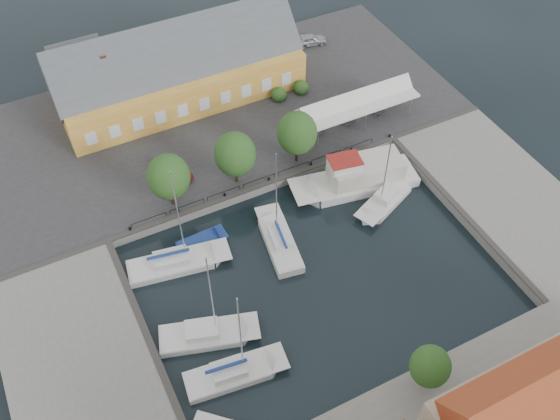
% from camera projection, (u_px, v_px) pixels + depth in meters
% --- Properties ---
extents(ground, '(140.00, 140.00, 0.00)m').
position_uv_depth(ground, '(308.00, 263.00, 59.18)').
color(ground, black).
rests_on(ground, ground).
extents(north_quay, '(56.00, 26.00, 1.00)m').
position_uv_depth(north_quay, '(214.00, 118.00, 72.46)').
color(north_quay, '#2D2D30').
rests_on(north_quay, ground).
extents(west_quay, '(12.00, 24.00, 1.00)m').
position_uv_depth(west_quay, '(84.00, 373.00, 51.04)').
color(west_quay, slate).
rests_on(west_quay, ground).
extents(east_quay, '(12.00, 24.00, 1.00)m').
position_uv_depth(east_quay, '(505.00, 196.00, 64.21)').
color(east_quay, slate).
rests_on(east_quay, ground).
extents(quay_edge_fittings, '(56.00, 24.72, 0.40)m').
position_uv_depth(quay_edge_fittings, '(286.00, 221.00, 61.22)').
color(quay_edge_fittings, '#383533').
rests_on(quay_edge_fittings, north_quay).
extents(warehouse, '(28.56, 14.00, 9.55)m').
position_uv_depth(warehouse, '(173.00, 72.00, 71.93)').
color(warehouse, gold).
rests_on(warehouse, north_quay).
extents(tent_canopy, '(14.00, 4.00, 2.83)m').
position_uv_depth(tent_canopy, '(358.00, 104.00, 69.23)').
color(tent_canopy, silver).
rests_on(tent_canopy, north_quay).
extents(quay_trees, '(18.20, 4.20, 6.30)m').
position_uv_depth(quay_trees, '(235.00, 154.00, 62.06)').
color(quay_trees, black).
rests_on(quay_trees, north_quay).
extents(car_silver, '(4.53, 2.56, 1.45)m').
position_uv_depth(car_silver, '(310.00, 40.00, 81.06)').
color(car_silver, '#B9BBC1').
rests_on(car_silver, north_quay).
extents(car_red, '(3.61, 4.94, 1.55)m').
position_uv_depth(car_red, '(172.00, 170.00, 64.97)').
color(car_red, '#531317').
rests_on(car_red, north_quay).
extents(center_sailboat, '(3.88, 8.85, 11.88)m').
position_uv_depth(center_sailboat, '(279.00, 242.00, 60.37)').
color(center_sailboat, silver).
rests_on(center_sailboat, ground).
extents(trawler, '(14.05, 6.30, 5.00)m').
position_uv_depth(trawler, '(359.00, 178.00, 65.25)').
color(trawler, silver).
rests_on(trawler, ground).
extents(east_boat_a, '(7.51, 5.05, 10.41)m').
position_uv_depth(east_boat_a, '(384.00, 203.00, 63.96)').
color(east_boat_a, silver).
rests_on(east_boat_a, ground).
extents(west_boat_a, '(10.11, 4.39, 12.84)m').
position_uv_depth(west_boat_a, '(177.00, 264.00, 58.76)').
color(west_boat_a, silver).
rests_on(west_boat_a, ground).
extents(west_boat_c, '(9.03, 5.20, 11.71)m').
position_uv_depth(west_boat_c, '(207.00, 335.00, 53.66)').
color(west_boat_c, silver).
rests_on(west_boat_c, ground).
extents(west_boat_d, '(8.91, 3.65, 11.57)m').
position_uv_depth(west_boat_d, '(233.00, 374.00, 51.25)').
color(west_boat_d, silver).
rests_on(west_boat_d, ground).
extents(launch_nw, '(5.04, 2.16, 0.88)m').
position_uv_depth(launch_nw, '(201.00, 243.00, 60.67)').
color(launch_nw, navy).
rests_on(launch_nw, ground).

